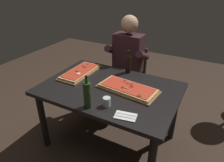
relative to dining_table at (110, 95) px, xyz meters
The scene contains 10 objects.
ground_plane 0.64m from the dining_table, ahead, with size 6.40×6.40×0.00m, color #38281E.
dining_table is the anchor object (origin of this frame).
pizza_rectangular_front 0.22m from the dining_table, 11.00° to the left, with size 0.64×0.35×0.05m.
pizza_rectangular_left 0.49m from the dining_table, 165.68° to the left, with size 0.26×0.55×0.05m.
wine_bottle_dark 0.45m from the dining_table, 90.37° to the right, with size 0.07×0.07×0.30m.
oil_bottle_amber 0.47m from the dining_table, 87.85° to the left, with size 0.06×0.06×0.27m.
tumbler_near_camera 0.36m from the dining_table, 65.53° to the right, with size 0.07×0.07×0.09m.
napkin_cutlery_set 0.52m from the dining_table, 46.10° to the right, with size 0.20×0.14×0.01m.
diner_chair 0.88m from the dining_table, 99.67° to the left, with size 0.44×0.44×0.87m.
seated_diner 0.76m from the dining_table, 101.21° to the left, with size 0.53×0.41×1.33m.
Camera 1 is at (0.90, -1.61, 1.79)m, focal length 32.91 mm.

